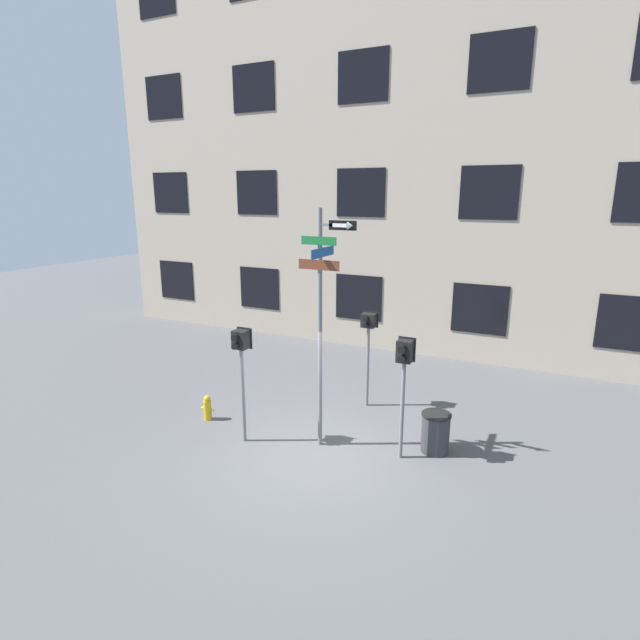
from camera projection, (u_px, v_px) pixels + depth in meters
name	position (u px, v px, depth m)	size (l,w,h in m)	color
ground_plane	(313.00, 457.00, 10.14)	(60.00, 60.00, 0.00)	#515154
building_facade	(427.00, 134.00, 15.17)	(24.00, 0.63, 13.90)	tan
street_sign_pole	(322.00, 310.00, 9.89)	(1.19, 0.98, 4.94)	slate
pedestrian_signal_left	(241.00, 355.00, 10.31)	(0.36, 0.40, 2.51)	slate
pedestrian_signal_right	(404.00, 366.00, 9.63)	(0.35, 0.40, 2.51)	slate
pedestrian_signal_across	(368.00, 333.00, 12.13)	(0.39, 0.40, 2.41)	slate
fire_hydrant	(208.00, 408.00, 11.75)	(0.34, 0.18, 0.60)	gold
trash_bin	(435.00, 432.00, 10.26)	(0.60, 0.60, 0.84)	#333338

